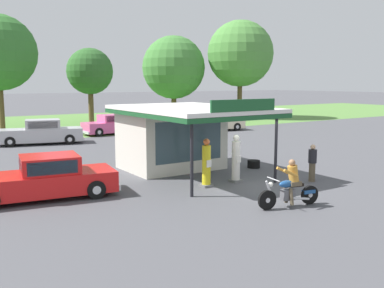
{
  "coord_description": "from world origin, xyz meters",
  "views": [
    {
      "loc": [
        -11.19,
        -12.65,
        4.05
      ],
      "look_at": [
        -1.03,
        2.78,
        1.4
      ],
      "focal_mm": 40.35,
      "sensor_mm": 36.0,
      "label": 1
    }
  ],
  "objects": [
    {
      "name": "spare_tire_stack",
      "position": [
        2.4,
        2.63,
        0.18
      ],
      "size": [
        0.6,
        0.6,
        0.36
      ],
      "color": "black",
      "rests_on": "ground"
    },
    {
      "name": "gas_pump_offside",
      "position": [
        -0.19,
        0.8,
        0.89
      ],
      "size": [
        0.44,
        0.44,
        1.95
      ],
      "color": "slate",
      "rests_on": "ground"
    },
    {
      "name": "motorcycle_with_rider",
      "position": [
        -0.97,
        -2.96,
        0.65
      ],
      "size": [
        2.28,
        0.76,
        1.58
      ],
      "color": "black",
      "rests_on": "ground"
    },
    {
      "name": "ground_plane",
      "position": [
        0.0,
        0.0,
        0.0
      ],
      "size": [
        300.0,
        300.0,
        0.0
      ],
      "primitive_type": "plane",
      "color": "#4C4C51"
    },
    {
      "name": "tree_oak_far_right",
      "position": [
        4.02,
        28.72,
        5.09
      ],
      "size": [
        4.53,
        4.53,
        7.38
      ],
      "color": "brown",
      "rests_on": "ground"
    },
    {
      "name": "grass_verge_strip",
      "position": [
        0.0,
        30.0,
        0.0
      ],
      "size": [
        120.0,
        24.0,
        0.01
      ],
      "primitive_type": "cube",
      "color": "#56843D",
      "rests_on": "ground"
    },
    {
      "name": "parked_car_back_row_far_left",
      "position": [
        2.19,
        19.03,
        0.69
      ],
      "size": [
        4.87,
        2.11,
        1.54
      ],
      "color": "#E55993",
      "rests_on": "ground"
    },
    {
      "name": "featured_classic_sedan",
      "position": [
        -7.41,
        2.59,
        0.67
      ],
      "size": [
        5.39,
        2.61,
        1.51
      ],
      "color": "red",
      "rests_on": "ground"
    },
    {
      "name": "parked_car_second_row_spare",
      "position": [
        -4.01,
        16.45,
        0.73
      ],
      "size": [
        5.75,
        2.98,
        1.62
      ],
      "color": "#B7B7BC",
      "rests_on": "ground"
    },
    {
      "name": "tree_oak_far_left",
      "position": [
        20.52,
        25.64,
        7.23
      ],
      "size": [
        7.41,
        7.41,
        10.95
      ],
      "color": "brown",
      "rests_on": "ground"
    },
    {
      "name": "bystander_chatting_near_pumps",
      "position": [
        2.48,
        -0.86,
        0.8
      ],
      "size": [
        0.34,
        0.34,
        1.54
      ],
      "color": "brown",
      "rests_on": "ground"
    },
    {
      "name": "gas_pump_nearside",
      "position": [
        -1.67,
        0.8,
        0.87
      ],
      "size": [
        0.44,
        0.44,
        1.9
      ],
      "color": "slate",
      "rests_on": "ground"
    },
    {
      "name": "tree_oak_distant_spare",
      "position": [
        14.12,
        29.24,
        5.51
      ],
      "size": [
        7.04,
        7.04,
        9.22
      ],
      "color": "brown",
      "rests_on": "ground"
    },
    {
      "name": "parked_car_back_row_far_right",
      "position": [
        10.4,
        16.63,
        0.68
      ],
      "size": [
        5.32,
        2.79,
        1.49
      ],
      "color": "beige",
      "rests_on": "ground"
    },
    {
      "name": "service_station_kiosk",
      "position": [
        -0.93,
        4.33,
        1.75
      ],
      "size": [
        4.97,
        7.18,
        3.44
      ],
      "color": "beige",
      "rests_on": "ground"
    }
  ]
}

